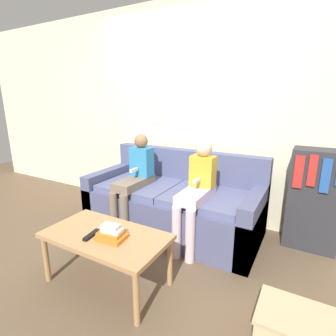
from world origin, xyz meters
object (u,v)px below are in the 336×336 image
Objects in this scene: tv_remote at (92,235)px; bookshelf at (314,200)px; coffee_table at (106,240)px; storage_box at (293,333)px; couch at (174,204)px; person_left at (134,178)px; person_right at (197,189)px.

tv_remote is 0.17× the size of bookshelf.
storage_box is (1.38, 0.07, -0.26)m from coffee_table.
coffee_table is 0.12m from tv_remote.
person_left is (-0.39, -0.22, 0.31)m from couch.
bookshelf is at bearing 17.38° from person_left.
couch is 11.16× the size of tv_remote.
person_left reaches higher than coffee_table.
coffee_table is 2.31× the size of storage_box.
coffee_table is 0.91× the size of person_right.
person_left is at bearing 112.25° from coffee_table.
storage_box is (1.45, 0.14, -0.32)m from tv_remote.
person_left reaches higher than tv_remote.
bookshelf is (1.78, 0.56, -0.10)m from person_left.
storage_box is (-0.04, -1.37, -0.37)m from bookshelf.
person_left is 0.75m from person_right.
couch is 0.54m from person_left.
tv_remote reaches higher than storage_box.
storage_box is at bearing -2.50° from tv_remote.
couch is 1.18m from tv_remote.
person_right reaches higher than coffee_table.
person_right is 1.08m from tv_remote.
storage_box is at bearing -37.28° from couch.
person_right is at bearing 55.78° from tv_remote.
person_right is at bearing 140.42° from storage_box.
bookshelf reaches higher than storage_box.
person_left is at bearing 98.66° from tv_remote.
tv_remote is (-0.07, -0.08, 0.06)m from coffee_table.
couch is at bearing -166.32° from bookshelf.
person_right is (0.37, -0.22, 0.32)m from couch.
coffee_table is 5.69× the size of tv_remote.
person_left reaches higher than bookshelf.
tv_remote is at bearing -133.71° from coffee_table.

